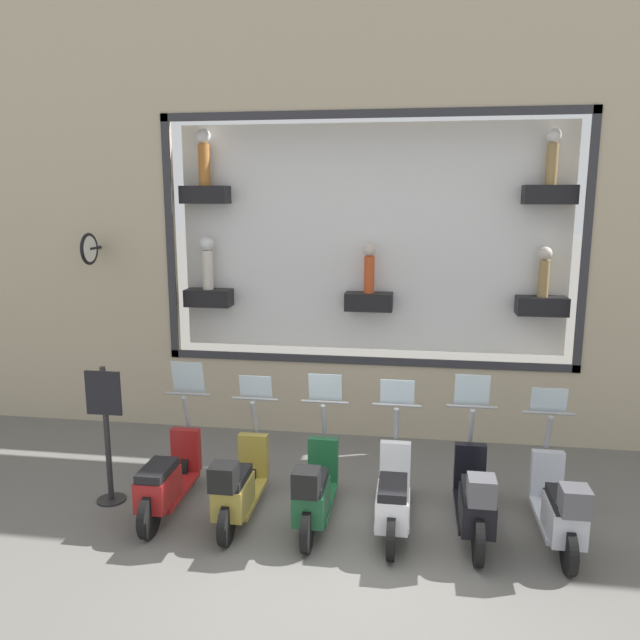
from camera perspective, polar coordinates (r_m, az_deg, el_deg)
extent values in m
plane|color=#66635E|center=(7.17, 1.91, -20.56)|extent=(120.00, 120.00, 0.00)
cube|color=tan|center=(10.19, 4.30, -6.99)|extent=(0.40, 6.39, 1.19)
cube|color=#2D2D33|center=(9.55, 4.60, 18.30)|extent=(0.04, 6.39, 0.12)
cube|color=#2D2D33|center=(9.81, 4.26, -3.73)|extent=(0.04, 6.39, 0.12)
cube|color=#2D2D33|center=(9.79, 23.18, 6.39)|extent=(0.04, 0.12, 3.83)
cube|color=#2D2D33|center=(10.21, -13.55, 7.15)|extent=(0.04, 0.12, 3.83)
cube|color=white|center=(10.05, 4.66, 7.36)|extent=(0.04, 6.15, 3.59)
cube|color=black|center=(9.98, 20.25, 10.70)|extent=(0.36, 0.76, 0.28)
cylinder|color=#9E7F4C|center=(9.99, 20.42, 13.21)|extent=(0.17, 0.17, 0.60)
sphere|color=white|center=(10.02, 20.59, 15.52)|extent=(0.22, 0.22, 0.22)
cube|color=black|center=(10.34, -10.46, 11.20)|extent=(0.36, 0.76, 0.28)
cylinder|color=#B26B2D|center=(10.35, -10.55, 13.77)|extent=(0.18, 0.18, 0.65)
sphere|color=white|center=(10.38, -10.64, 16.20)|extent=(0.23, 0.23, 0.23)
cube|color=black|center=(10.12, 19.61, 1.22)|extent=(0.36, 0.76, 0.28)
cylinder|color=#9E7F4C|center=(10.06, 19.77, 3.58)|extent=(0.16, 0.16, 0.56)
sphere|color=beige|center=(10.02, 19.91, 5.74)|extent=(0.20, 0.20, 0.20)
cube|color=black|center=(9.95, 4.48, 1.69)|extent=(0.36, 0.76, 0.28)
cylinder|color=#CC4C23|center=(9.89, 4.52, 4.15)|extent=(0.16, 0.16, 0.58)
sphere|color=beige|center=(9.85, 4.56, 6.45)|extent=(0.21, 0.21, 0.21)
cube|color=black|center=(10.47, -10.13, 2.02)|extent=(0.36, 0.76, 0.28)
cylinder|color=silver|center=(10.41, -10.22, 4.52)|extent=(0.18, 0.18, 0.64)
sphere|color=white|center=(10.37, -10.30, 6.90)|extent=(0.23, 0.23, 0.23)
cylinder|color=black|center=(10.58, -19.90, 6.21)|extent=(0.35, 0.05, 0.05)
torus|color=black|center=(10.43, -20.35, 6.11)|extent=(0.50, 0.05, 0.50)
cylinder|color=white|center=(10.43, -20.35, 6.11)|extent=(0.41, 0.03, 0.41)
cylinder|color=black|center=(8.36, 19.72, -14.57)|extent=(0.46, 0.09, 0.46)
cylinder|color=black|center=(7.21, 21.82, -19.11)|extent=(0.46, 0.09, 0.46)
cube|color=#B7BCC6|center=(7.78, 20.68, -16.75)|extent=(1.02, 0.38, 0.06)
cube|color=#B7BCC6|center=(7.37, 21.41, -16.64)|extent=(0.61, 0.35, 0.36)
cube|color=black|center=(7.26, 21.55, -15.03)|extent=(0.58, 0.31, 0.10)
cube|color=#B7BCC6|center=(8.13, 20.03, -13.04)|extent=(0.12, 0.37, 0.56)
cylinder|color=gray|center=(8.01, 20.17, -9.61)|extent=(0.20, 0.06, 0.45)
cylinder|color=gray|center=(8.00, 20.18, -8.00)|extent=(0.04, 0.61, 0.04)
cube|color=silver|center=(7.99, 20.20, -6.85)|extent=(0.08, 0.42, 0.31)
cube|color=#4C4C51|center=(6.90, 22.28, -15.05)|extent=(0.28, 0.28, 0.28)
cylinder|color=black|center=(8.19, 13.39, -14.48)|extent=(0.54, 0.09, 0.54)
cylinder|color=black|center=(7.07, 14.26, -18.93)|extent=(0.54, 0.09, 0.54)
cube|color=black|center=(7.63, 13.78, -16.63)|extent=(1.02, 0.38, 0.06)
cube|color=black|center=(7.20, 14.13, -16.53)|extent=(0.61, 0.35, 0.36)
cube|color=black|center=(7.10, 14.22, -14.89)|extent=(0.58, 0.31, 0.10)
cube|color=black|center=(7.98, 13.54, -12.84)|extent=(0.12, 0.37, 0.56)
cylinder|color=gray|center=(7.86, 13.66, -9.34)|extent=(0.20, 0.06, 0.45)
cylinder|color=gray|center=(7.85, 13.69, -7.70)|extent=(0.04, 0.60, 0.04)
cube|color=silver|center=(7.83, 13.74, -6.21)|extent=(0.10, 0.42, 0.40)
cube|color=#4C4C51|center=(6.75, 14.55, -14.84)|extent=(0.28, 0.28, 0.28)
cylinder|color=black|center=(8.19, 6.87, -14.47)|extent=(0.48, 0.09, 0.48)
cylinder|color=black|center=(7.02, 6.51, -19.12)|extent=(0.48, 0.09, 0.48)
cube|color=silver|center=(7.61, 6.70, -16.69)|extent=(1.02, 0.39, 0.06)
cube|color=silver|center=(7.18, 6.63, -16.61)|extent=(0.61, 0.35, 0.36)
cube|color=black|center=(7.07, 6.68, -14.96)|extent=(0.58, 0.31, 0.10)
cube|color=silver|center=(7.96, 6.89, -12.89)|extent=(0.12, 0.37, 0.56)
cylinder|color=gray|center=(7.84, 6.99, -9.39)|extent=(0.20, 0.06, 0.45)
cylinder|color=gray|center=(7.83, 7.04, -7.74)|extent=(0.04, 0.60, 0.04)
cube|color=silver|center=(7.82, 7.08, -6.52)|extent=(0.08, 0.42, 0.32)
cylinder|color=black|center=(8.26, 0.41, -14.17)|extent=(0.47, 0.09, 0.47)
cylinder|color=black|center=(7.10, -1.19, -18.72)|extent=(0.47, 0.09, 0.47)
cube|color=#19512D|center=(7.68, -0.32, -16.35)|extent=(1.02, 0.39, 0.06)
cube|color=#19512D|center=(7.25, -0.79, -16.24)|extent=(0.61, 0.35, 0.36)
cube|color=black|center=(7.15, -0.80, -14.60)|extent=(0.58, 0.31, 0.10)
cube|color=#19512D|center=(8.03, 0.29, -12.61)|extent=(0.12, 0.37, 0.56)
cylinder|color=gray|center=(7.91, 0.37, -9.13)|extent=(0.20, 0.06, 0.45)
cylinder|color=gray|center=(7.90, 0.44, -7.50)|extent=(0.04, 0.60, 0.04)
cube|color=silver|center=(7.88, 0.48, -6.15)|extent=(0.09, 0.42, 0.36)
cube|color=black|center=(6.78, -1.28, -14.60)|extent=(0.28, 0.28, 0.28)
cylinder|color=black|center=(8.43, -5.84, -13.73)|extent=(0.46, 0.09, 0.46)
cylinder|color=black|center=(7.29, -8.56, -18.04)|extent=(0.46, 0.09, 0.46)
cube|color=olive|center=(7.85, -7.09, -15.81)|extent=(1.02, 0.38, 0.06)
cube|color=olive|center=(7.44, -7.92, -15.64)|extent=(0.61, 0.35, 0.36)
cube|color=black|center=(7.34, -7.97, -14.04)|extent=(0.58, 0.31, 0.10)
cube|color=olive|center=(8.20, -6.10, -12.19)|extent=(0.12, 0.37, 0.56)
cylinder|color=gray|center=(8.08, -6.05, -8.78)|extent=(0.20, 0.06, 0.45)
cylinder|color=gray|center=(8.07, -5.96, -7.18)|extent=(0.04, 0.60, 0.04)
cube|color=silver|center=(8.06, -5.91, -6.07)|extent=(0.08, 0.42, 0.30)
cube|color=black|center=(6.98, -8.82, -14.00)|extent=(0.28, 0.28, 0.28)
cylinder|color=black|center=(8.65, -11.82, -13.06)|extent=(0.51, 0.09, 0.51)
cylinder|color=black|center=(7.58, -15.34, -16.91)|extent=(0.51, 0.09, 0.51)
cube|color=maroon|center=(8.11, -13.45, -14.94)|extent=(1.02, 0.38, 0.06)
cube|color=maroon|center=(7.71, -14.58, -14.71)|extent=(0.61, 0.35, 0.36)
cube|color=black|center=(7.62, -14.67, -13.15)|extent=(0.58, 0.31, 0.10)
cube|color=maroon|center=(8.45, -12.15, -11.49)|extent=(0.12, 0.37, 0.56)
cylinder|color=gray|center=(8.33, -12.12, -8.18)|extent=(0.20, 0.06, 0.45)
cylinder|color=gray|center=(8.33, -12.02, -6.63)|extent=(0.04, 0.61, 0.04)
cube|color=silver|center=(8.30, -11.98, -5.12)|extent=(0.11, 0.42, 0.43)
cylinder|color=#232326|center=(8.62, -18.52, -15.31)|extent=(0.36, 0.36, 0.02)
cylinder|color=#232326|center=(8.27, -18.89, -9.93)|extent=(0.07, 0.07, 1.75)
cube|color=black|center=(8.08, -19.21, -6.33)|extent=(0.03, 0.45, 0.55)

